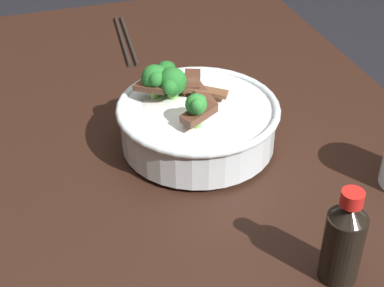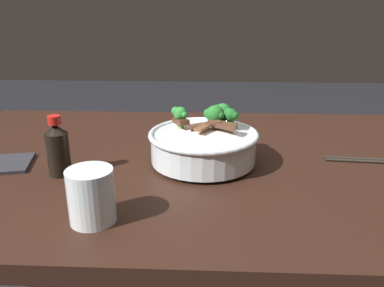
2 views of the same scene
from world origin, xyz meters
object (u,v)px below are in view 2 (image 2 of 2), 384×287
(soy_sauce_bottle, at_px, (58,149))
(rice_bowl, at_px, (204,142))
(chopsticks_pair, at_px, (375,161))
(drinking_glass, at_px, (92,199))

(soy_sauce_bottle, bearing_deg, rice_bowl, -165.99)
(rice_bowl, bearing_deg, chopsticks_pair, -176.70)
(drinking_glass, xyz_separation_m, chopsticks_pair, (-0.59, -0.29, -0.04))
(rice_bowl, height_order, drinking_glass, rice_bowl)
(chopsticks_pair, xyz_separation_m, soy_sauce_bottle, (0.72, 0.10, 0.06))
(rice_bowl, bearing_deg, drinking_glass, 54.78)
(rice_bowl, distance_m, soy_sauce_bottle, 0.32)
(drinking_glass, distance_m, chopsticks_pair, 0.66)
(drinking_glass, relative_size, chopsticks_pair, 0.41)
(rice_bowl, distance_m, drinking_glass, 0.32)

